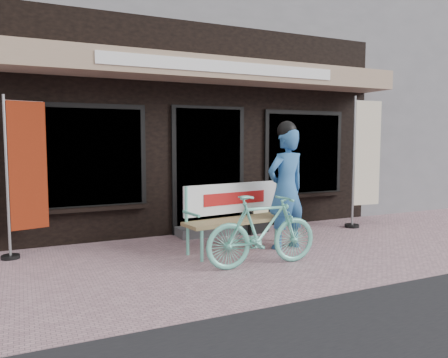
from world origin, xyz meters
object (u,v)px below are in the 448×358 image
bicycle (262,230)px  nobori_red (24,174)px  nobori_cream (365,160)px  bench (239,211)px  person (286,186)px  menu_stand (259,207)px

bicycle → nobori_red: bearing=58.7°
bicycle → nobori_cream: (3.00, 1.43, 0.78)m
nobori_red → bench: bearing=-32.4°
person → nobori_cream: size_ratio=0.79×
nobori_red → menu_stand: nobori_red is taller
person → nobori_red: (-3.52, 1.14, 0.21)m
bench → person: bearing=-27.8°
bicycle → menu_stand: (0.93, 1.72, -0.01)m
bench → nobori_red: bearing=155.0°
bench → menu_stand: (0.80, 0.81, -0.11)m
bench → person: person is taller
person → menu_stand: (0.14, 1.06, -0.47)m
bench → nobori_cream: nobori_cream is taller
bicycle → nobori_cream: size_ratio=0.64×
nobori_cream → person: bearing=-155.3°
nobori_red → nobori_cream: nobori_cream is taller
bicycle → menu_stand: 1.96m
bench → bicycle: bearing=-105.4°
bicycle → bench: bearing=-5.6°
nobori_cream → menu_stand: bearing=177.7°
nobori_red → menu_stand: bearing=-16.2°
bicycle → nobori_red: nobori_red is taller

